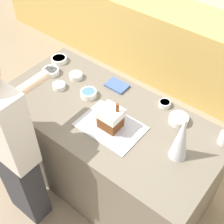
# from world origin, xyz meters

# --- Properties ---
(ground_plane) EXTENTS (12.00, 12.00, 0.00)m
(ground_plane) POSITION_xyz_m (0.00, 0.00, 0.00)
(ground_plane) COLOR gray
(back_cabinet_block) EXTENTS (6.00, 0.60, 0.92)m
(back_cabinet_block) POSITION_xyz_m (0.00, 1.66, 0.46)
(back_cabinet_block) COLOR tan
(back_cabinet_block) RESTS_ON ground_plane
(kitchen_island) EXTENTS (1.73, 0.83, 0.89)m
(kitchen_island) POSITION_xyz_m (0.00, 0.00, 0.44)
(kitchen_island) COLOR #6B6051
(kitchen_island) RESTS_ON ground_plane
(baking_tray) EXTENTS (0.46, 0.32, 0.01)m
(baking_tray) POSITION_xyz_m (0.09, -0.07, 0.89)
(baking_tray) COLOR #B2B2BC
(baking_tray) RESTS_ON kitchen_island
(gingerbread_house) EXTENTS (0.16, 0.15, 0.22)m
(gingerbread_house) POSITION_xyz_m (0.09, -0.07, 0.98)
(gingerbread_house) COLOR brown
(gingerbread_house) RESTS_ON baking_tray
(decorative_tree) EXTENTS (0.12, 0.12, 0.36)m
(decorative_tree) POSITION_xyz_m (0.59, 0.01, 1.07)
(decorative_tree) COLOR silver
(decorative_tree) RESTS_ON kitchen_island
(candy_bowl_near_tray_right) EXTENTS (0.09, 0.09, 0.04)m
(candy_bowl_near_tray_right) POSITION_xyz_m (0.28, 0.35, 0.91)
(candy_bowl_near_tray_right) COLOR silver
(candy_bowl_near_tray_right) RESTS_ON kitchen_island
(candy_bowl_front_corner) EXTENTS (0.13, 0.13, 0.05)m
(candy_bowl_front_corner) POSITION_xyz_m (-0.24, 0.07, 0.91)
(candy_bowl_front_corner) COLOR white
(candy_bowl_front_corner) RESTS_ON kitchen_island
(candy_bowl_far_left) EXTENTS (0.10, 0.10, 0.04)m
(candy_bowl_far_left) POSITION_xyz_m (-0.49, -0.01, 0.91)
(candy_bowl_far_left) COLOR white
(candy_bowl_far_left) RESTS_ON kitchen_island
(candy_bowl_center_rear) EXTENTS (0.14, 0.14, 0.04)m
(candy_bowl_center_rear) POSITION_xyz_m (-0.74, 0.24, 0.91)
(candy_bowl_center_rear) COLOR white
(candy_bowl_center_rear) RESTS_ON kitchen_island
(candy_bowl_far_right) EXTENTS (0.11, 0.11, 0.04)m
(candy_bowl_far_right) POSITION_xyz_m (-0.47, 0.17, 0.91)
(candy_bowl_far_right) COLOR silver
(candy_bowl_far_right) RESTS_ON kitchen_island
(candy_bowl_beside_tree) EXTENTS (0.14, 0.14, 0.04)m
(candy_bowl_beside_tree) POSITION_xyz_m (-0.68, 0.08, 0.91)
(candy_bowl_beside_tree) COLOR white
(candy_bowl_beside_tree) RESTS_ON kitchen_island
(candy_bowl_near_tray_left) EXTENTS (0.14, 0.14, 0.05)m
(candy_bowl_near_tray_left) POSITION_xyz_m (0.44, 0.27, 0.91)
(candy_bowl_near_tray_left) COLOR white
(candy_bowl_near_tray_left) RESTS_ON kitchen_island
(cookbook) EXTENTS (0.18, 0.12, 0.02)m
(cookbook) POSITION_xyz_m (-0.14, 0.29, 0.90)
(cookbook) COLOR #3F598C
(cookbook) RESTS_ON kitchen_island
(mug) EXTENTS (0.08, 0.08, 0.09)m
(mug) POSITION_xyz_m (0.78, 0.29, 0.93)
(mug) COLOR white
(mug) RESTS_ON kitchen_island
(person) EXTENTS (0.42, 0.53, 1.61)m
(person) POSITION_xyz_m (-0.35, -0.62, 0.83)
(person) COLOR #333338
(person) RESTS_ON ground_plane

